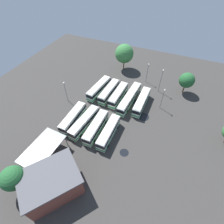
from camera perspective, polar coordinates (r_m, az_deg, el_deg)
name	(u,v)px	position (r m, az deg, el deg)	size (l,w,h in m)	color
ground_plane	(108,114)	(53.52, -1.19, -0.61)	(94.17, 94.17, 0.00)	#383533
bus_row0_slot0	(99,88)	(60.08, -4.34, 7.85)	(12.11, 3.87, 3.51)	silver
bus_row0_slot1	(109,92)	(58.53, -1.00, 6.79)	(11.55, 3.08, 3.51)	silver
bus_row0_slot2	(118,95)	(57.24, 2.11, 5.69)	(11.21, 2.94, 3.51)	silver
bus_row0_slot3	(130,98)	(56.22, 5.84, 4.55)	(14.83, 3.42, 3.51)	silver
bus_row0_slot4	(142,102)	(55.55, 9.81, 3.41)	(11.99, 2.66, 3.51)	silver
bus_row1_slot0	(73,118)	(51.15, -12.78, -1.90)	(11.14, 2.61, 3.51)	silver
bus_row1_slot1	(84,122)	(49.42, -9.14, -3.35)	(12.06, 3.73, 3.51)	silver
bus_row1_slot2	(96,127)	(47.83, -5.37, -5.06)	(11.30, 2.59, 3.51)	silver
bus_row1_slot3	(109,132)	(46.59, -1.12, -6.70)	(10.93, 2.57, 3.51)	silver
depot_building	(52,183)	(40.60, -19.39, -21.38)	(14.60, 14.04, 6.02)	brown
maintenance_shelter	(42,148)	(44.54, -22.17, -11.15)	(11.15, 6.68, 4.03)	slate
lamp_post_by_building	(162,98)	(54.84, 16.39, 4.43)	(0.56, 0.28, 7.35)	slate
lamp_post_far_corner	(66,91)	(57.20, -15.16, 6.78)	(0.56, 0.28, 7.41)	slate
lamp_post_mid_lot	(147,72)	(65.07, 11.65, 12.81)	(0.56, 0.28, 7.46)	slate
lamp_post_near_entrance	(161,80)	(61.04, 15.92, 10.19)	(0.56, 0.28, 8.73)	slate
tree_north_edge	(124,54)	(70.61, 4.11, 18.78)	(7.20, 7.20, 10.23)	brown
tree_west_edge	(187,80)	(63.31, 23.61, 9.62)	(5.10, 5.10, 7.62)	brown
tree_northwest	(13,178)	(41.70, -30.12, -18.48)	(5.01, 5.01, 7.69)	brown
puddle_front_lane	(124,153)	(45.35, 4.07, -13.32)	(2.35, 2.35, 0.01)	black
puddle_back_corner	(143,117)	(53.54, 10.41, -1.57)	(3.49, 3.49, 0.01)	black
puddle_near_shelter	(136,103)	(57.64, 8.04, 3.06)	(2.91, 2.91, 0.01)	black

